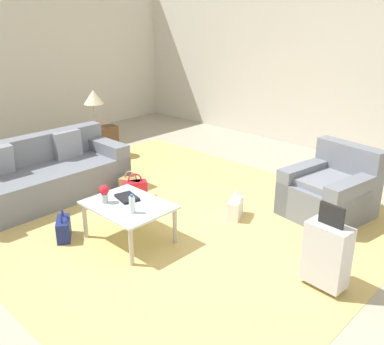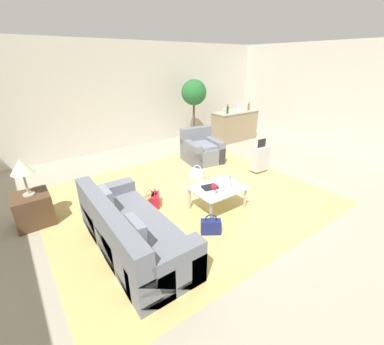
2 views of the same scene
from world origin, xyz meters
The scene contains 24 objects.
ground_plane centered at (0.00, 0.00, 0.00)m, with size 12.00×12.00×0.00m, color #A89E89.
wall_back centered at (0.00, 4.06, 1.55)m, with size 10.24×0.12×3.10m, color beige.
wall_right centered at (5.06, 0.00, 1.55)m, with size 0.12×8.00×3.10m, color beige.
area_rug centered at (-0.60, 0.20, 0.00)m, with size 5.20×4.40×0.01m, color tan.
couch centered at (-2.19, -0.60, 0.30)m, with size 0.91×2.25×0.84m.
armchair centered at (0.91, 1.67, 0.30)m, with size 1.02×1.08×0.88m.
coffee_table centered at (-0.40, -0.50, 0.39)m, with size 0.93×0.71×0.45m.
water_bottle centered at (-0.20, -0.60, 0.54)m, with size 0.06×0.06×0.20m.
coffee_table_book centered at (-0.52, -0.42, 0.46)m, with size 0.27×0.19×0.03m, color black.
flower_vase centered at (-0.62, -0.65, 0.57)m, with size 0.11×0.11×0.21m.
side_table centered at (-3.20, 1.00, 0.27)m, with size 0.56×0.56×0.54m, color #513823.
table_lamp centered at (-3.20, 1.00, 1.03)m, with size 0.34×0.34×0.63m.
bar_console centered at (3.10, 2.60, 0.51)m, with size 1.66×0.66×0.99m.
wine_glass_leftmost centered at (2.53, 2.55, 1.10)m, with size 0.08×0.08×0.15m.
wine_glass_left_of_centre centered at (3.67, 2.57, 1.10)m, with size 0.08×0.08×0.15m.
wine_bottle_green centered at (2.61, 2.48, 1.11)m, with size 0.07×0.07×0.30m.
wine_bottle_clear centered at (3.10, 2.48, 1.11)m, with size 0.07×0.07×0.30m.
wine_bottle_amber centered at (3.60, 2.48, 1.11)m, with size 0.07×0.07×0.30m.
suitcase_silver centered at (1.60, 0.20, 0.36)m, with size 0.41×0.25×0.85m.
handbag_red centered at (-1.27, 0.29, 0.13)m, with size 0.28×0.35×0.36m.
handbag_navy centered at (-0.97, -1.00, 0.13)m, with size 0.34×0.30×0.36m.
handbag_tan centered at (-1.39, 0.31, 0.13)m, with size 0.35×0.24×0.36m.
handbag_white centered at (0.10, 0.77, 0.13)m, with size 0.26×0.35×0.36m.
potted_ficus centered at (1.80, 3.20, 1.42)m, with size 0.79×0.79×2.03m.
Camera 2 is at (-3.22, -3.57, 2.58)m, focal length 24.00 mm.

